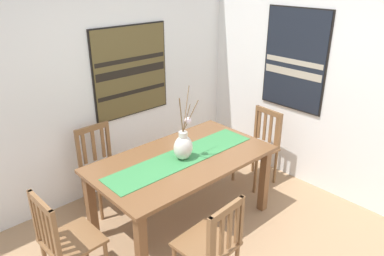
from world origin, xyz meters
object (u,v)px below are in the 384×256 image
(chair_1, at_px, (211,245))
(chair_3, at_px, (65,240))
(chair_2, at_px, (102,166))
(centerpiece_vase, at_px, (183,146))
(chair_0, at_px, (259,145))
(painting_on_side_wall, at_px, (295,60))
(dining_table, at_px, (182,167))
(painting_on_back_wall, at_px, (131,71))

(chair_1, height_order, chair_3, chair_3)
(chair_1, xyz_separation_m, chair_2, (0.00, 1.68, -0.00))
(centerpiece_vase, relative_size, chair_3, 0.75)
(chair_0, relative_size, chair_1, 1.02)
(painting_on_side_wall, bearing_deg, dining_table, 176.63)
(painting_on_back_wall, bearing_deg, painting_on_side_wall, -40.41)
(centerpiece_vase, distance_m, painting_on_side_wall, 1.76)
(chair_2, relative_size, chair_3, 0.99)
(chair_2, bearing_deg, chair_0, -26.85)
(centerpiece_vase, relative_size, chair_2, 0.76)
(centerpiece_vase, height_order, chair_2, centerpiece_vase)
(dining_table, height_order, chair_3, chair_3)
(chair_1, height_order, painting_on_back_wall, painting_on_back_wall)
(dining_table, bearing_deg, painting_on_side_wall, -3.37)
(chair_2, height_order, painting_on_back_wall, painting_on_back_wall)
(chair_2, distance_m, painting_on_back_wall, 1.13)
(chair_0, height_order, chair_3, chair_3)
(chair_3, bearing_deg, chair_1, -44.35)
(chair_0, bearing_deg, chair_1, -153.38)
(chair_0, distance_m, painting_on_back_wall, 1.76)
(dining_table, relative_size, chair_3, 1.90)
(centerpiece_vase, xyz_separation_m, painting_on_back_wall, (0.22, 1.16, 0.46))
(chair_2, relative_size, painting_on_side_wall, 0.78)
(chair_1, distance_m, chair_2, 1.68)
(chair_2, bearing_deg, centerpiece_vase, -65.19)
(centerpiece_vase, bearing_deg, chair_3, 179.47)
(chair_0, height_order, chair_1, chair_0)
(chair_0, relative_size, chair_2, 1.00)
(dining_table, relative_size, chair_1, 1.96)
(centerpiece_vase, relative_size, chair_1, 0.77)
(chair_1, bearing_deg, chair_0, 26.62)
(centerpiece_vase, bearing_deg, chair_2, 114.81)
(dining_table, bearing_deg, chair_0, 0.58)
(chair_0, bearing_deg, chair_2, 153.15)
(painting_on_side_wall, bearing_deg, painting_on_back_wall, 139.59)
(chair_1, distance_m, painting_on_side_wall, 2.42)
(chair_1, distance_m, painting_on_back_wall, 2.24)
(chair_1, bearing_deg, dining_table, 62.79)
(centerpiece_vase, xyz_separation_m, chair_3, (-1.24, 0.01, -0.42))
(chair_1, height_order, chair_2, chair_2)
(dining_table, distance_m, chair_3, 1.26)
(chair_3, xyz_separation_m, painting_on_side_wall, (2.90, -0.08, 0.99))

